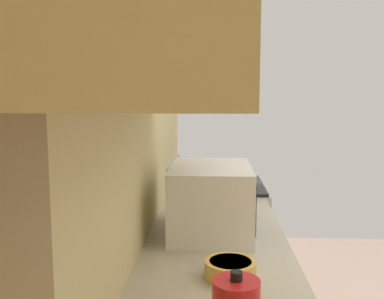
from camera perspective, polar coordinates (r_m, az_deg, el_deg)
wall_back at (r=1.64m, az=-9.76°, el=-0.97°), size 3.79×0.12×2.64m
oven_range at (r=3.14m, az=3.45°, el=-12.87°), size 0.66×0.68×1.09m
microwave at (r=1.99m, az=2.62°, el=-6.73°), size 0.51×0.38×0.32m
bowl at (r=1.55m, az=5.20°, el=-15.70°), size 0.18×0.18×0.06m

